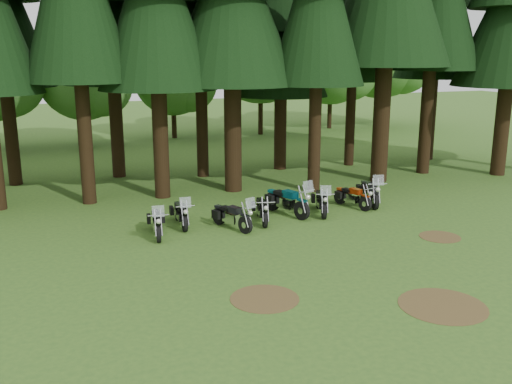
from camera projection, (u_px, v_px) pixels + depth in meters
The scene contains 18 objects.
ground at pixel (331, 258), 17.52m from camera, with size 120.00×120.00×0.00m, color #32571F.
pine_back_4 at pixel (282, 10), 28.96m from camera, with size 4.94×4.94×13.78m.
decid_3 at pixel (87, 78), 37.56m from camera, with size 6.12×5.95×7.65m.
decid_4 at pixel (177, 78), 40.87m from camera, with size 5.93×5.76×7.41m.
decid_5 at pixel (267, 51), 42.22m from camera, with size 8.45×8.21×10.56m.
decid_6 at pixel (336, 64), 45.93m from camera, with size 7.06×6.86×8.82m.
decid_7 at pixel (386, 51), 47.13m from camera, with size 8.44×8.20×10.55m.
dirt_patch_0 at pixel (265, 298), 14.66m from camera, with size 1.80×1.80×0.01m, color #4C3D1E.
dirt_patch_1 at pixel (440, 237), 19.55m from camera, with size 1.40×1.40×0.01m, color #4C3D1E.
dirt_patch_2 at pixel (443, 306), 14.25m from camera, with size 2.20×2.20×0.01m, color #4C3D1E.
motorcycle_0 at pixel (157, 223), 19.58m from camera, with size 0.55×2.13×1.34m.
motorcycle_1 at pixel (181, 214), 20.69m from camera, with size 0.43×2.10×1.32m.
motorcycle_2 at pixel (232, 217), 20.33m from camera, with size 1.02×2.08×1.35m.
motorcycle_3 at pixel (262, 210), 21.20m from camera, with size 0.61×2.06×0.85m.
motorcycle_4 at pixel (287, 202), 22.05m from camera, with size 1.06×2.46×1.57m.
motorcycle_5 at pixel (321, 202), 22.27m from camera, with size 0.98×2.14×1.37m.
motorcycle_6 at pixel (352, 197), 23.17m from camera, with size 0.66×1.97×0.82m.
motorcycle_7 at pixel (369, 193), 23.61m from camera, with size 0.93×2.35×1.49m.
Camera 1 is at (-8.09, -14.59, 6.19)m, focal length 40.00 mm.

